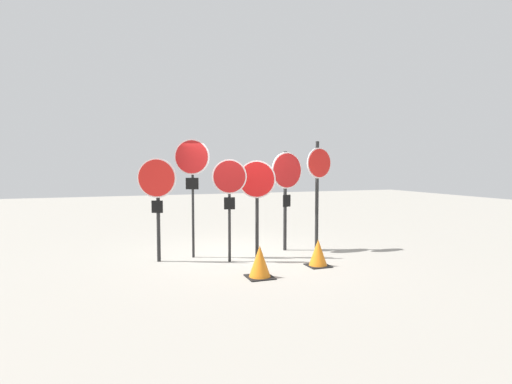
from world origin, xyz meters
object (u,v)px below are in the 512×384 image
Objects in this scene: stop_sign_4 at (286,181)px; stop_sign_5 at (318,177)px; stop_sign_1 at (192,168)px; traffic_cone_1 at (318,253)px; traffic_cone_0 at (260,262)px; stop_sign_2 at (229,186)px; stop_sign_0 at (157,189)px; stop_sign_3 at (257,188)px.

stop_sign_4 is 0.77m from stop_sign_5.
stop_sign_1 is 4.78× the size of traffic_cone_1.
stop_sign_4 is at bearing 54.32° from traffic_cone_0.
stop_sign_2 is 1.72m from stop_sign_4.
stop_sign_0 is 3.56m from traffic_cone_1.
traffic_cone_1 is at bearing -1.22° from stop_sign_0.
stop_sign_2 reaches higher than stop_sign_3.
stop_sign_4 is 4.35× the size of traffic_cone_1.
stop_sign_0 is 1.02× the size of stop_sign_3.
stop_sign_2 is 0.69m from stop_sign_3.
stop_sign_1 is at bearing 112.97° from traffic_cone_0.
stop_sign_3 is (2.08, -0.34, -0.01)m from stop_sign_0.
stop_sign_1 is at bearing -174.69° from stop_sign_3.
stop_sign_5 reaches higher than stop_sign_1.
stop_sign_3 is at bearing 177.37° from stop_sign_5.
stop_sign_0 is 0.89m from stop_sign_1.
stop_sign_0 reaches higher than stop_sign_3.
stop_sign_3 is at bearing 15.38° from stop_sign_0.
stop_sign_5 is 2.17m from traffic_cone_1.
stop_sign_2 is 2.38m from stop_sign_5.
stop_sign_2 is at bearing -170.98° from stop_sign_4.
stop_sign_2 is 3.97× the size of traffic_cone_1.
stop_sign_5 is at bearing 39.49° from traffic_cone_0.
stop_sign_2 is 3.68× the size of traffic_cone_0.
stop_sign_1 is 3.00m from stop_sign_5.
stop_sign_1 reaches higher than stop_sign_0.
traffic_cone_0 is (0.18, -1.32, -1.31)m from stop_sign_2.
traffic_cone_0 is at bearing -164.98° from traffic_cone_1.
stop_sign_1 is at bearing 34.76° from stop_sign_0.
stop_sign_2 is (1.41, -0.51, 0.05)m from stop_sign_0.
stop_sign_3 reaches higher than traffic_cone_0.
stop_sign_4 is (2.24, -0.00, -0.31)m from stop_sign_1.
traffic_cone_1 is (2.99, -1.46, -1.27)m from stop_sign_0.
stop_sign_4 reaches higher than stop_sign_2.
stop_sign_1 is 1.00m from stop_sign_2.
traffic_cone_1 is (1.57, -0.94, -1.33)m from stop_sign_2.
stop_sign_4 is 0.91× the size of stop_sign_5.
stop_sign_1 is 1.10× the size of stop_sign_4.
stop_sign_3 is 1.05m from stop_sign_4.
stop_sign_4 reaches higher than traffic_cone_1.
stop_sign_5 is at bearing 21.59° from stop_sign_1.
stop_sign_5 is at bearing 35.05° from stop_sign_3.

